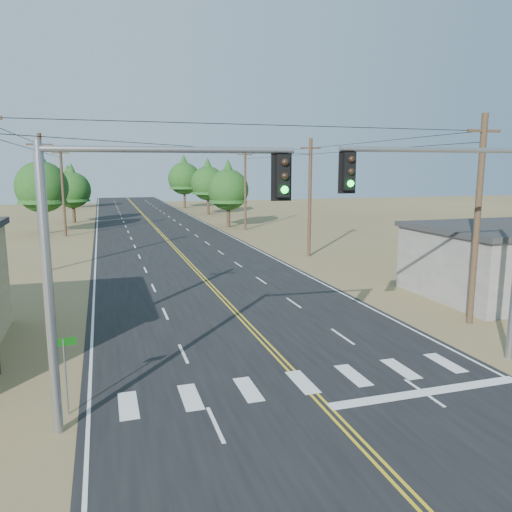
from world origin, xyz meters
name	(u,v)px	position (x,y,z in m)	size (l,w,h in m)	color
road	(193,267)	(0.00, 30.00, 0.01)	(15.00, 200.00, 0.02)	black
utility_pole_left_mid	(44,202)	(-10.50, 32.00, 5.12)	(1.80, 0.30, 10.00)	#4C3826
utility_pole_left_far	(63,191)	(-10.50, 52.00, 5.12)	(1.80, 0.30, 10.00)	#4C3826
utility_pole_right_near	(477,219)	(10.50, 12.00, 5.12)	(1.80, 0.30, 10.00)	#4C3826
utility_pole_right_mid	(310,197)	(10.50, 32.00, 5.12)	(1.80, 0.30, 10.00)	#4C3826
utility_pole_right_far	(245,188)	(10.50, 52.00, 5.12)	(1.80, 0.30, 10.00)	#4C3826
signal_mast_left	(123,238)	(-5.95, 6.81, 5.58)	(7.10, 0.87, 8.22)	gray
signal_mast_right	(471,217)	(6.51, 7.78, 5.72)	(7.73, 0.61, 8.36)	gray
street_sign	(65,364)	(-7.80, 8.00, 1.64)	(0.72, 0.16, 2.45)	gray
tree_left_near	(41,182)	(-13.00, 55.43, 6.03)	(5.92, 5.92, 9.86)	#3F2D1E
tree_left_mid	(72,186)	(-10.27, 67.04, 5.08)	(4.98, 4.98, 8.31)	#3F2D1E
tree_left_far	(68,182)	(-12.30, 94.84, 5.12)	(5.02, 5.02, 8.37)	#3F2D1E
tree_right_near	(228,186)	(9.20, 55.44, 5.37)	(5.27, 5.27, 8.78)	#3F2D1E
tree_right_mid	(208,180)	(10.46, 74.28, 5.71)	(5.60, 5.60, 9.34)	#3F2D1E
tree_right_far	(184,175)	(9.00, 89.64, 6.29)	(6.17, 6.17, 10.28)	#3F2D1E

